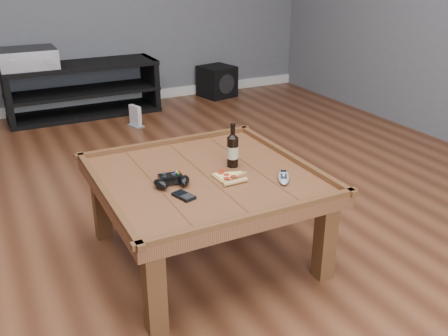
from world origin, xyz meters
name	(u,v)px	position (x,y,z in m)	size (l,w,h in m)	color
ground	(206,254)	(0.00, 0.00, 0.00)	(6.00, 6.00, 0.00)	#452213
baseboard	(80,104)	(0.00, 2.99, 0.05)	(5.00, 0.02, 0.10)	silver
coffee_table	(205,186)	(0.00, 0.00, 0.39)	(1.03, 1.03, 0.48)	#4F2D16
media_console	(83,90)	(0.00, 2.75, 0.25)	(1.40, 0.45, 0.50)	black
beer_bottle	(233,149)	(0.17, 0.04, 0.54)	(0.06, 0.06, 0.22)	black
game_controller	(172,181)	(-0.18, -0.04, 0.47)	(0.19, 0.14, 0.05)	black
pizza_slice	(228,177)	(0.08, -0.09, 0.46)	(0.14, 0.23, 0.02)	tan
smartphone	(184,196)	(-0.18, -0.18, 0.46)	(0.09, 0.12, 0.01)	black
remote_control	(284,177)	(0.31, -0.22, 0.46)	(0.13, 0.17, 0.02)	#9498A1
av_receiver	(28,58)	(-0.45, 2.74, 0.58)	(0.49, 0.42, 0.17)	black
subwoofer	(217,81)	(1.44, 2.80, 0.16)	(0.39, 0.39, 0.33)	black
game_console	(135,117)	(0.32, 2.19, 0.09)	(0.13, 0.17, 0.19)	gray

